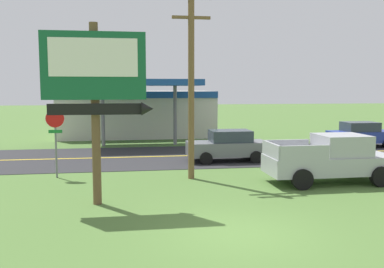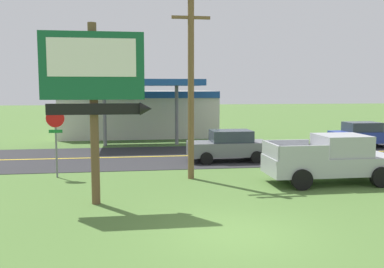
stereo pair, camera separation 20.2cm
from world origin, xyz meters
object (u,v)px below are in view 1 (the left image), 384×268
(stop_sign, at_px, (55,131))
(utility_pole, at_px, (191,77))
(car_grey_far_lane, at_px, (228,146))
(pickup_silver_parked_on_lawn, at_px, (332,159))
(car_blue_mid_lane, at_px, (361,134))
(gas_station, at_px, (137,112))
(motel_sign, at_px, (97,82))

(stop_sign, bearing_deg, utility_pole, -10.33)
(car_grey_far_lane, bearing_deg, pickup_silver_parked_on_lawn, -62.29)
(car_grey_far_lane, bearing_deg, car_blue_mid_lane, 22.00)
(car_grey_far_lane, bearing_deg, stop_sign, -160.44)
(gas_station, height_order, car_grey_far_lane, gas_station)
(car_blue_mid_lane, xyz_separation_m, car_grey_far_lane, (-9.90, -4.00, 0.00))
(stop_sign, xyz_separation_m, gas_station, (3.85, 15.58, -0.08))
(car_blue_mid_lane, relative_size, car_grey_far_lane, 1.00)
(motel_sign, height_order, car_grey_far_lane, motel_sign)
(gas_station, distance_m, car_blue_mid_lane, 16.75)
(motel_sign, xyz_separation_m, utility_pole, (3.61, 3.61, 0.26))
(utility_pole, xyz_separation_m, pickup_silver_parked_on_lawn, (5.51, -1.65, -3.31))
(motel_sign, distance_m, stop_sign, 5.46)
(gas_station, bearing_deg, car_blue_mid_lane, -31.20)
(utility_pole, bearing_deg, stop_sign, 169.67)
(pickup_silver_parked_on_lawn, bearing_deg, stop_sign, 166.50)
(gas_station, bearing_deg, stop_sign, -103.89)
(motel_sign, height_order, car_blue_mid_lane, motel_sign)
(stop_sign, distance_m, utility_pole, 6.20)
(pickup_silver_parked_on_lawn, relative_size, car_grey_far_lane, 1.24)
(car_blue_mid_lane, height_order, car_grey_far_lane, same)
(stop_sign, height_order, car_blue_mid_lane, stop_sign)
(stop_sign, bearing_deg, motel_sign, -65.99)
(stop_sign, distance_m, gas_station, 16.05)
(stop_sign, relative_size, gas_station, 0.25)
(motel_sign, distance_m, car_grey_far_lane, 10.28)
(motel_sign, bearing_deg, car_grey_far_lane, 50.83)
(utility_pole, bearing_deg, car_grey_far_lane, 57.11)
(stop_sign, xyz_separation_m, utility_pole, (5.68, -1.04, 2.25))
(gas_station, height_order, pickup_silver_parked_on_lawn, gas_station)
(gas_station, relative_size, car_grey_far_lane, 2.86)
(motel_sign, distance_m, utility_pole, 5.11)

